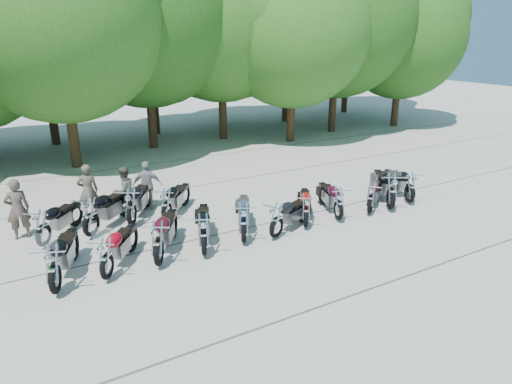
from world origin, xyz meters
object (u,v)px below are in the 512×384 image
motorcycle_13 (131,206)px  rider_0 (18,209)px  motorcycle_0 (53,268)px  motorcycle_1 (106,257)px  rider_3 (88,191)px  motorcycle_3 (204,233)px  motorcycle_11 (42,227)px  motorcycle_4 (244,222)px  motorcycle_6 (306,210)px  motorcycle_5 (277,219)px  motorcycle_14 (166,204)px  rider_2 (147,185)px  motorcycle_12 (90,216)px  motorcycle_8 (371,197)px  rider_1 (124,191)px  motorcycle_7 (339,203)px  motorcycle_2 (158,242)px  motorcycle_10 (410,186)px  motorcycle_9 (391,190)px

motorcycle_13 → rider_0: 3.09m
motorcycle_0 → motorcycle_13: bearing=-109.7°
motorcycle_1 → rider_3: bearing=-60.3°
motorcycle_3 → motorcycle_11: size_ratio=1.09×
motorcycle_4 → motorcycle_6: 2.13m
motorcycle_11 → rider_3: rider_3 is taller
motorcycle_5 → motorcycle_13: 4.42m
motorcycle_1 → motorcycle_14: (2.41, 2.67, 0.01)m
motorcycle_1 → rider_2: bearing=-83.3°
motorcycle_11 → motorcycle_12: bearing=-139.7°
rider_0 → rider_2: (3.89, 0.44, -0.06)m
motorcycle_8 → rider_1: bearing=20.5°
motorcycle_12 → rider_3: rider_3 is taller
rider_2 → rider_3: (-1.83, 0.30, 0.04)m
motorcycle_1 → motorcycle_14: motorcycle_14 is taller
motorcycle_0 → motorcycle_14: size_ratio=1.08×
motorcycle_1 → motorcycle_7: motorcycle_7 is taller
motorcycle_4 → motorcycle_8: 4.58m
motorcycle_7 → rider_3: (-6.63, 4.33, 0.24)m
rider_0 → motorcycle_13: bearing=161.7°
motorcycle_3 → motorcycle_5: (2.22, -0.03, -0.06)m
motorcycle_1 → motorcycle_4: bearing=-141.9°
motorcycle_2 → motorcycle_10: size_ratio=1.09×
motorcycle_4 → motorcycle_5: bearing=-162.8°
motorcycle_7 → motorcycle_0: bearing=21.6°
rider_3 → motorcycle_11: bearing=55.0°
motorcycle_4 → motorcycle_12: (-3.58, 2.53, 0.02)m
motorcycle_6 → rider_0: rider_0 is taller
motorcycle_4 → motorcycle_6: motorcycle_4 is taller
motorcycle_6 → motorcycle_9: 3.30m
motorcycle_7 → motorcycle_8: motorcycle_7 is taller
motorcycle_5 → motorcycle_9: motorcycle_9 is taller
rider_1 → motorcycle_13: bearing=62.6°
motorcycle_8 → rider_0: bearing=30.9°
motorcycle_1 → motorcycle_3: bearing=-144.4°
motorcycle_7 → motorcycle_4: bearing=19.7°
motorcycle_10 → motorcycle_14: size_ratio=1.01×
motorcycle_0 → motorcycle_7: (8.24, 0.19, -0.06)m
rider_3 → motorcycle_10: bearing=162.4°
motorcycle_6 → rider_3: size_ratio=1.25×
motorcycle_13 → motorcycle_3: bearing=142.4°
motorcycle_9 → motorcycle_14: bearing=9.3°
motorcycle_0 → motorcycle_8: motorcycle_0 is taller
motorcycle_0 → motorcycle_4: size_ratio=1.01×
motorcycle_10 → motorcycle_11: (-11.31, 2.57, -0.02)m
rider_2 → motorcycle_9: bearing=172.5°
motorcycle_6 → motorcycle_13: 5.25m
motorcycle_4 → rider_2: 4.25m
motorcycle_0 → motorcycle_6: 7.03m
motorcycle_1 → motorcycle_9: size_ratio=0.86×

